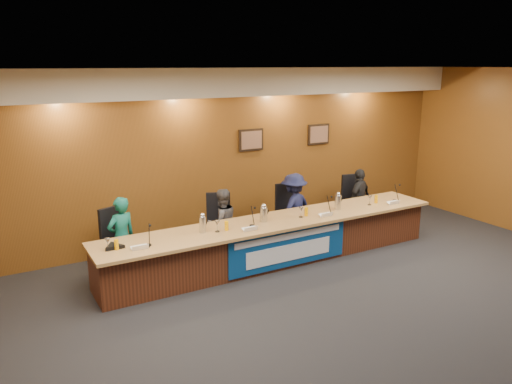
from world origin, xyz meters
TOP-DOWN VIEW (x-y plane):
  - floor at (0.00, 0.00)m, footprint 10.00×10.00m
  - ceiling at (0.00, 0.00)m, footprint 10.00×8.00m
  - wall_back at (0.00, 4.00)m, footprint 10.00×0.04m
  - soffit at (0.00, 3.75)m, footprint 10.00×0.50m
  - dais_body at (0.00, 2.40)m, footprint 6.00×0.80m
  - dais_top at (0.00, 2.35)m, footprint 6.10×0.95m
  - banner at (0.00, 1.99)m, footprint 2.20×0.02m
  - banner_text_upper at (0.00, 1.97)m, footprint 2.00×0.01m
  - banner_text_lower at (0.00, 1.97)m, footprint 1.60×0.01m
  - wall_photo_left at (0.40, 3.97)m, footprint 0.52×0.04m
  - wall_photo_right at (2.00, 3.97)m, footprint 0.52×0.04m
  - panelist_a at (-2.42, 3.04)m, footprint 0.55×0.45m
  - panelist_b at (-0.69, 3.04)m, footprint 0.61×0.49m
  - panelist_c at (0.79, 3.04)m, footprint 0.97×0.75m
  - panelist_d at (2.38, 3.04)m, footprint 0.79×0.56m
  - office_chair_a at (-2.42, 3.14)m, footprint 0.62×0.62m
  - office_chair_b at (-0.69, 3.14)m, footprint 0.62×0.62m
  - office_chair_c at (0.79, 3.14)m, footprint 0.51×0.51m
  - office_chair_d at (2.38, 3.14)m, footprint 0.55×0.55m
  - nameplate_a at (-2.39, 2.12)m, footprint 0.24×0.08m
  - microphone_a at (-2.24, 2.23)m, footprint 0.07×0.07m
  - juice_glass_a at (-2.68, 2.29)m, footprint 0.06×0.06m
  - water_glass_a at (-2.79, 2.32)m, footprint 0.08×0.08m
  - nameplate_b at (-0.66, 2.06)m, footprint 0.24×0.08m
  - microphone_b at (-0.53, 2.28)m, footprint 0.07×0.07m
  - juice_glass_b at (-0.97, 2.29)m, footprint 0.06×0.06m
  - water_glass_b at (-1.13, 2.29)m, footprint 0.08×0.08m
  - nameplate_c at (0.82, 2.08)m, footprint 0.24×0.08m
  - microphone_c at (0.93, 2.22)m, footprint 0.07×0.07m
  - juice_glass_c at (0.55, 2.30)m, footprint 0.06×0.06m
  - water_glass_c at (0.42, 2.27)m, footprint 0.08×0.08m
  - nameplate_d at (2.38, 2.08)m, footprint 0.24×0.08m
  - microphone_d at (2.56, 2.26)m, footprint 0.07×0.07m
  - juice_glass_d at (2.15, 2.33)m, footprint 0.06×0.06m
  - water_glass_d at (1.95, 2.28)m, footprint 0.08×0.08m
  - carafe_left at (-1.34, 2.38)m, footprint 0.11×0.11m
  - carafe_mid at (-0.24, 2.39)m, footprint 0.13×0.13m
  - carafe_right at (1.27, 2.35)m, footprint 0.12×0.12m
  - speakerphone at (-2.70, 2.37)m, footprint 0.32×0.32m

SIDE VIEW (x-z plane):
  - floor at x=0.00m, z-range 0.00..0.00m
  - banner_text_lower at x=0.00m, z-range 0.16..0.44m
  - dais_body at x=0.00m, z-range 0.00..0.70m
  - banner at x=0.00m, z-range 0.05..0.71m
  - office_chair_a at x=-2.42m, z-range 0.44..0.52m
  - office_chair_b at x=-0.69m, z-range 0.44..0.52m
  - office_chair_c at x=0.79m, z-range 0.44..0.52m
  - office_chair_d at x=2.38m, z-range 0.44..0.52m
  - banner_text_upper at x=0.00m, z-range 0.53..0.63m
  - panelist_b at x=-0.69m, z-range 0.00..1.21m
  - panelist_d at x=2.38m, z-range 0.00..1.25m
  - panelist_a at x=-2.42m, z-range 0.00..1.30m
  - panelist_c at x=0.79m, z-range 0.00..1.32m
  - dais_top at x=0.00m, z-range 0.70..0.75m
  - microphone_a at x=-2.24m, z-range 0.75..0.77m
  - microphone_b at x=-0.53m, z-range 0.75..0.77m
  - microphone_c at x=0.93m, z-range 0.75..0.77m
  - microphone_d at x=2.56m, z-range 0.75..0.77m
  - speakerphone at x=-2.70m, z-range 0.75..0.80m
  - nameplate_a at x=-2.39m, z-range 0.74..0.85m
  - nameplate_b at x=-0.66m, z-range 0.74..0.85m
  - nameplate_c at x=0.82m, z-range 0.74..0.85m
  - nameplate_d at x=2.38m, z-range 0.74..0.85m
  - juice_glass_a at x=-2.68m, z-range 0.75..0.90m
  - juice_glass_b at x=-0.97m, z-range 0.75..0.90m
  - juice_glass_c at x=0.55m, z-range 0.75..0.90m
  - juice_glass_d at x=2.15m, z-range 0.75..0.90m
  - water_glass_a at x=-2.79m, z-range 0.75..0.93m
  - water_glass_b at x=-1.13m, z-range 0.75..0.93m
  - water_glass_c at x=0.42m, z-range 0.75..0.93m
  - water_glass_d at x=1.95m, z-range 0.75..0.93m
  - carafe_mid at x=-0.24m, z-range 0.75..0.99m
  - carafe_left at x=-1.34m, z-range 0.75..1.00m
  - carafe_right at x=1.27m, z-range 0.75..1.00m
  - wall_back at x=0.00m, z-range 0.00..3.20m
  - wall_photo_left at x=0.40m, z-range 1.64..2.06m
  - wall_photo_right at x=2.00m, z-range 1.64..2.06m
  - soffit at x=0.00m, z-range 2.70..3.20m
  - ceiling at x=0.00m, z-range 3.18..3.22m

